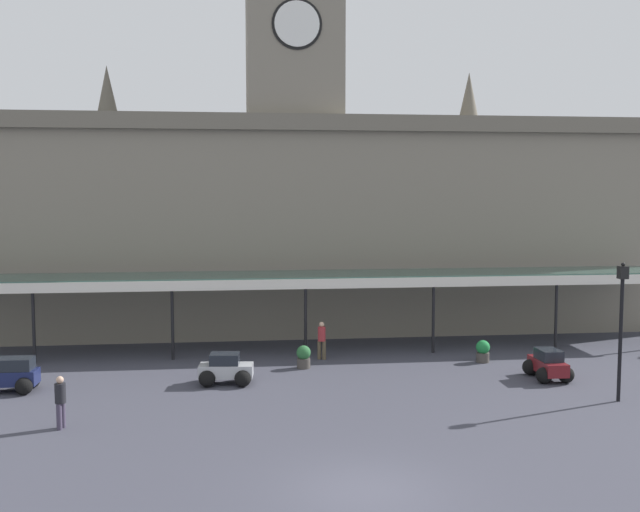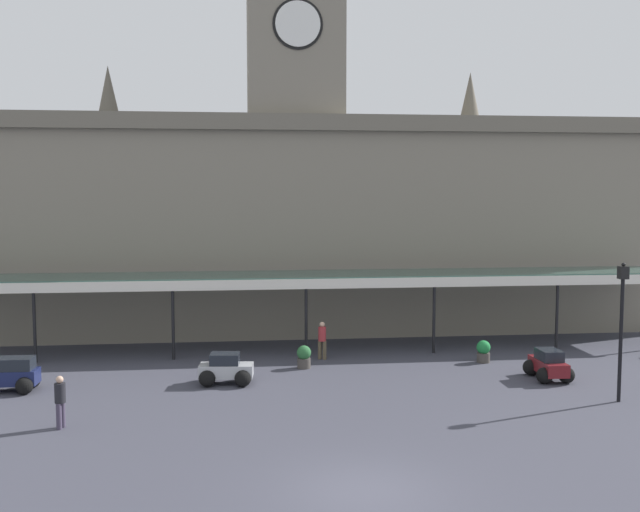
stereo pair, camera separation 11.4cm
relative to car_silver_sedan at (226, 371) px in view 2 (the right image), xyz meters
name	(u,v)px [view 2 (the right image)]	position (x,y,z in m)	size (l,w,h in m)	color
ground_plane	(363,492)	(3.51, -10.68, -0.50)	(140.00, 140.00, 0.00)	#3D3D49
station_building	(294,212)	(3.51, 10.90, 5.76)	(42.09, 6.03, 19.16)	gray
entrance_canopy	(303,277)	(3.51, 5.66, 2.92)	(35.34, 3.26, 3.56)	#38564C
car_silver_sedan	(226,371)	(0.00, 0.00, 0.00)	(2.13, 1.65, 1.19)	#B2B5BA
car_maroon_sedan	(548,367)	(12.62, -0.71, 0.00)	(1.52, 2.05, 1.19)	maroon
car_navy_estate	(8,377)	(-8.01, -0.20, 0.06)	(2.27, 1.58, 1.27)	#19214C
pedestrian_beside_cars	(60,400)	(-5.06, -4.79, 0.41)	(0.34, 0.38, 1.67)	#3F384C
pedestrian_crossing_forecourt	(322,339)	(4.15, 3.69, 0.41)	(0.37, 0.34, 1.67)	brown
victorian_lamppost	(622,316)	(13.79, -3.98, 2.56)	(0.30, 0.30, 4.93)	black
planter_forecourt_centre	(304,357)	(3.21, 2.17, -0.01)	(0.60, 0.60, 0.96)	#47423D
planter_by_canopy	(483,351)	(11.02, 2.34, -0.01)	(0.60, 0.60, 0.96)	#47423D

